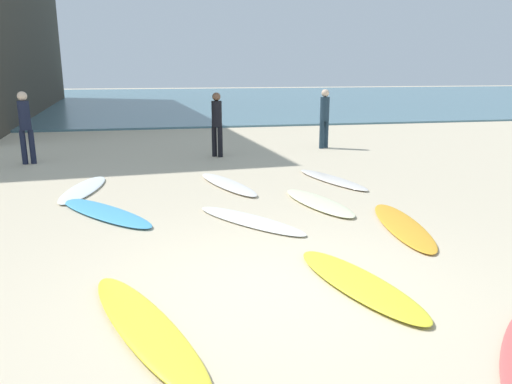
{
  "coord_description": "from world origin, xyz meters",
  "views": [
    {
      "loc": [
        -1.22,
        -4.83,
        2.38
      ],
      "look_at": [
        0.42,
        3.19,
        0.3
      ],
      "focal_mm": 34.1,
      "sensor_mm": 36.0,
      "label": 1
    }
  ],
  "objects_px": {
    "surfboard_2": "(318,202)",
    "beachgoer_near": "(25,124)",
    "surfboard_6": "(250,220)",
    "surfboard_8": "(332,179)",
    "beachgoer_mid": "(217,121)",
    "surfboard_9": "(358,283)",
    "surfboard_0": "(228,184)",
    "surfboard_1": "(145,326)",
    "surfboard_7": "(83,189)",
    "surfboard_3": "(104,212)",
    "surfboard_5": "(403,226)",
    "beachgoer_far": "(325,115)"
  },
  "relations": [
    {
      "from": "beachgoer_near",
      "to": "beachgoer_far",
      "type": "relative_size",
      "value": 1.03
    },
    {
      "from": "beachgoer_far",
      "to": "surfboard_1",
      "type": "bearing_deg",
      "value": -146.3
    },
    {
      "from": "surfboard_5",
      "to": "surfboard_9",
      "type": "height_order",
      "value": "surfboard_9"
    },
    {
      "from": "surfboard_8",
      "to": "beachgoer_near",
      "type": "relative_size",
      "value": 1.28
    },
    {
      "from": "surfboard_3",
      "to": "surfboard_5",
      "type": "height_order",
      "value": "surfboard_3"
    },
    {
      "from": "surfboard_9",
      "to": "beachgoer_near",
      "type": "distance_m",
      "value": 10.15
    },
    {
      "from": "surfboard_2",
      "to": "surfboard_0",
      "type": "bearing_deg",
      "value": 115.46
    },
    {
      "from": "surfboard_5",
      "to": "surfboard_7",
      "type": "bearing_deg",
      "value": -23.5
    },
    {
      "from": "surfboard_5",
      "to": "surfboard_0",
      "type": "bearing_deg",
      "value": -45.15
    },
    {
      "from": "surfboard_5",
      "to": "beachgoer_far",
      "type": "distance_m",
      "value": 7.83
    },
    {
      "from": "surfboard_6",
      "to": "beachgoer_near",
      "type": "xyz_separation_m",
      "value": [
        -4.64,
        5.97,
        1.01
      ]
    },
    {
      "from": "surfboard_7",
      "to": "surfboard_6",
      "type": "bearing_deg",
      "value": -32.56
    },
    {
      "from": "surfboard_5",
      "to": "surfboard_6",
      "type": "height_order",
      "value": "same"
    },
    {
      "from": "surfboard_2",
      "to": "surfboard_6",
      "type": "height_order",
      "value": "surfboard_2"
    },
    {
      "from": "surfboard_1",
      "to": "surfboard_9",
      "type": "distance_m",
      "value": 2.4
    },
    {
      "from": "surfboard_3",
      "to": "surfboard_7",
      "type": "bearing_deg",
      "value": -109.09
    },
    {
      "from": "surfboard_2",
      "to": "beachgoer_near",
      "type": "relative_size",
      "value": 1.14
    },
    {
      "from": "surfboard_2",
      "to": "surfboard_8",
      "type": "xyz_separation_m",
      "value": [
        0.9,
        1.76,
        -0.01
      ]
    },
    {
      "from": "surfboard_8",
      "to": "surfboard_9",
      "type": "bearing_deg",
      "value": -123.12
    },
    {
      "from": "beachgoer_far",
      "to": "surfboard_2",
      "type": "bearing_deg",
      "value": -138.65
    },
    {
      "from": "surfboard_3",
      "to": "surfboard_9",
      "type": "distance_m",
      "value": 4.66
    },
    {
      "from": "surfboard_2",
      "to": "beachgoer_mid",
      "type": "height_order",
      "value": "beachgoer_mid"
    },
    {
      "from": "surfboard_6",
      "to": "beachgoer_far",
      "type": "distance_m",
      "value": 7.87
    },
    {
      "from": "surfboard_7",
      "to": "surfboard_8",
      "type": "height_order",
      "value": "surfboard_8"
    },
    {
      "from": "surfboard_1",
      "to": "surfboard_3",
      "type": "xyz_separation_m",
      "value": [
        -0.74,
        3.99,
        -0.01
      ]
    },
    {
      "from": "surfboard_6",
      "to": "surfboard_9",
      "type": "xyz_separation_m",
      "value": [
        0.75,
        -2.56,
        0.01
      ]
    },
    {
      "from": "surfboard_8",
      "to": "surfboard_0",
      "type": "bearing_deg",
      "value": 164.12
    },
    {
      "from": "surfboard_0",
      "to": "surfboard_5",
      "type": "distance_m",
      "value": 3.96
    },
    {
      "from": "beachgoer_mid",
      "to": "surfboard_2",
      "type": "bearing_deg",
      "value": -33.91
    },
    {
      "from": "beachgoer_mid",
      "to": "surfboard_8",
      "type": "bearing_deg",
      "value": -15.98
    },
    {
      "from": "surfboard_1",
      "to": "surfboard_7",
      "type": "distance_m",
      "value": 5.91
    },
    {
      "from": "surfboard_0",
      "to": "surfboard_8",
      "type": "bearing_deg",
      "value": -17.33
    },
    {
      "from": "surfboard_1",
      "to": "surfboard_8",
      "type": "bearing_deg",
      "value": -146.45
    },
    {
      "from": "surfboard_0",
      "to": "surfboard_7",
      "type": "xyz_separation_m",
      "value": [
        -2.9,
        0.18,
        -0.01
      ]
    },
    {
      "from": "surfboard_3",
      "to": "surfboard_0",
      "type": "bearing_deg",
      "value": 177.65
    },
    {
      "from": "surfboard_1",
      "to": "beachgoer_mid",
      "type": "bearing_deg",
      "value": -122.93
    },
    {
      "from": "surfboard_2",
      "to": "surfboard_6",
      "type": "distance_m",
      "value": 1.61
    },
    {
      "from": "beachgoer_near",
      "to": "beachgoer_mid",
      "type": "distance_m",
      "value": 4.89
    },
    {
      "from": "surfboard_7",
      "to": "surfboard_1",
      "type": "bearing_deg",
      "value": -66.8
    },
    {
      "from": "surfboard_2",
      "to": "beachgoer_near",
      "type": "bearing_deg",
      "value": 126.12
    },
    {
      "from": "surfboard_8",
      "to": "surfboard_9",
      "type": "height_order",
      "value": "surfboard_9"
    },
    {
      "from": "surfboard_2",
      "to": "surfboard_5",
      "type": "distance_m",
      "value": 1.74
    },
    {
      "from": "surfboard_1",
      "to": "beachgoer_mid",
      "type": "height_order",
      "value": "beachgoer_mid"
    },
    {
      "from": "surfboard_0",
      "to": "surfboard_2",
      "type": "height_order",
      "value": "surfboard_0"
    },
    {
      "from": "surfboard_8",
      "to": "surfboard_1",
      "type": "bearing_deg",
      "value": -141.01
    },
    {
      "from": "surfboard_3",
      "to": "beachgoer_mid",
      "type": "height_order",
      "value": "beachgoer_mid"
    },
    {
      "from": "surfboard_8",
      "to": "beachgoer_mid",
      "type": "relative_size",
      "value": 1.34
    },
    {
      "from": "surfboard_6",
      "to": "beachgoer_mid",
      "type": "xyz_separation_m",
      "value": [
        0.25,
        6.06,
        0.96
      ]
    },
    {
      "from": "surfboard_9",
      "to": "beachgoer_mid",
      "type": "height_order",
      "value": "beachgoer_mid"
    },
    {
      "from": "surfboard_6",
      "to": "surfboard_0",
      "type": "bearing_deg",
      "value": -126.1
    }
  ]
}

